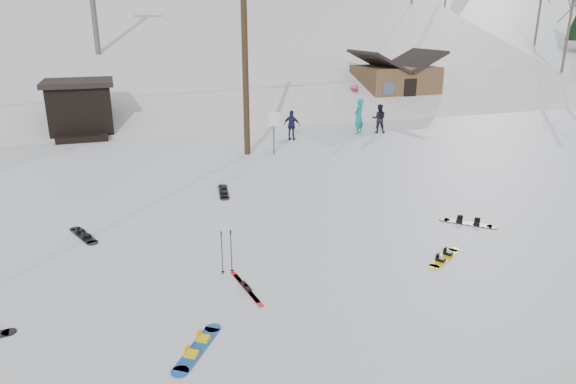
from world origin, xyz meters
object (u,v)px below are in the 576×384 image
object	(u,v)px
hero_snowboard	(198,348)
cabin	(395,84)
utility_pole	(245,44)
hero_skis	(246,288)

from	to	relation	value
hero_snowboard	cabin	bearing A→B (deg)	-1.42
utility_pole	cabin	distance (m)	16.71
hero_snowboard	hero_skis	world-z (taller)	hero_snowboard
utility_pole	hero_snowboard	bearing A→B (deg)	-108.02
cabin	hero_snowboard	world-z (taller)	cabin
hero_skis	hero_snowboard	bearing A→B (deg)	-134.11
hero_snowboard	hero_skis	xyz separation A→B (m)	(1.36, 1.84, -0.00)
cabin	hero_snowboard	xyz separation A→B (m)	(-17.41, -23.54, -1.45)
utility_pole	cabin	bearing A→B (deg)	37.56
hero_snowboard	hero_skis	distance (m)	2.29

